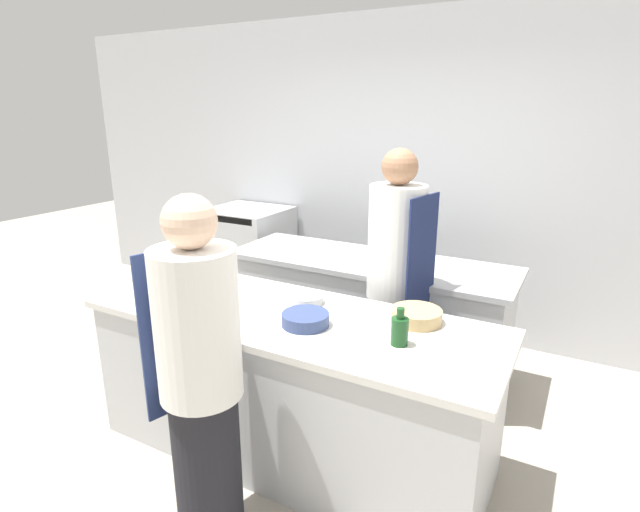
# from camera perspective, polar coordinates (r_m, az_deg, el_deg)

# --- Properties ---
(ground_plane) EXTENTS (16.00, 16.00, 0.00)m
(ground_plane) POSITION_cam_1_polar(r_m,az_deg,el_deg) (3.27, -3.17, -21.14)
(ground_plane) COLOR #A89E8E
(wall_back) EXTENTS (8.00, 0.06, 2.80)m
(wall_back) POSITION_cam_1_polar(r_m,az_deg,el_deg) (4.57, 10.98, 8.75)
(wall_back) COLOR silver
(wall_back) RESTS_ON ground_plane
(prep_counter) EXTENTS (2.38, 0.85, 0.89)m
(prep_counter) POSITION_cam_1_polar(r_m,az_deg,el_deg) (3.02, -3.31, -14.42)
(prep_counter) COLOR #B7BABC
(prep_counter) RESTS_ON ground_plane
(pass_counter) EXTENTS (2.19, 0.74, 0.89)m
(pass_counter) POSITION_cam_1_polar(r_m,az_deg,el_deg) (3.97, 5.46, -6.54)
(pass_counter) COLOR #B7BABC
(pass_counter) RESTS_ON ground_plane
(oven_range) EXTENTS (0.75, 0.70, 1.04)m
(oven_range) POSITION_cam_1_polar(r_m,az_deg,el_deg) (5.14, -8.15, -0.34)
(oven_range) COLOR #B7BABC
(oven_range) RESTS_ON ground_plane
(chef_at_prep_near) EXTENTS (0.42, 0.41, 1.68)m
(chef_at_prep_near) POSITION_cam_1_polar(r_m,az_deg,el_deg) (2.35, -13.44, -13.62)
(chef_at_prep_near) COLOR black
(chef_at_prep_near) RESTS_ON ground_plane
(chef_at_stove) EXTENTS (0.40, 0.39, 1.77)m
(chef_at_stove) POSITION_cam_1_polar(r_m,az_deg,el_deg) (3.29, 8.55, -3.33)
(chef_at_stove) COLOR black
(chef_at_stove) RESTS_ON ground_plane
(bottle_olive_oil) EXTENTS (0.07, 0.07, 0.23)m
(bottle_olive_oil) POSITION_cam_1_polar(r_m,az_deg,el_deg) (3.20, -11.25, -2.32)
(bottle_olive_oil) COLOR #2D5175
(bottle_olive_oil) RESTS_ON prep_counter
(bottle_vinegar) EXTENTS (0.09, 0.09, 0.19)m
(bottle_vinegar) POSITION_cam_1_polar(r_m,az_deg,el_deg) (2.48, 9.10, -8.37)
(bottle_vinegar) COLOR #19471E
(bottle_vinegar) RESTS_ON prep_counter
(bottle_wine) EXTENTS (0.08, 0.08, 0.27)m
(bottle_wine) POSITION_cam_1_polar(r_m,az_deg,el_deg) (2.96, -16.26, -3.91)
(bottle_wine) COLOR #5B2319
(bottle_wine) RESTS_ON prep_counter
(bowl_mixing_large) EXTENTS (0.23, 0.23, 0.08)m
(bowl_mixing_large) POSITION_cam_1_polar(r_m,az_deg,el_deg) (3.17, -17.65, -3.97)
(bowl_mixing_large) COLOR tan
(bowl_mixing_large) RESTS_ON prep_counter
(bowl_prep_small) EXTENTS (0.25, 0.25, 0.07)m
(bowl_prep_small) POSITION_cam_1_polar(r_m,az_deg,el_deg) (2.67, -1.68, -7.23)
(bowl_prep_small) COLOR navy
(bowl_prep_small) RESTS_ON prep_counter
(bowl_ceramic_blue) EXTENTS (0.19, 0.19, 0.05)m
(bowl_ceramic_blue) POSITION_cam_1_polar(r_m,az_deg,el_deg) (2.96, -1.46, -4.95)
(bowl_ceramic_blue) COLOR #B7BABC
(bowl_ceramic_blue) RESTS_ON prep_counter
(bowl_wooden_salad) EXTENTS (0.27, 0.27, 0.07)m
(bowl_wooden_salad) POSITION_cam_1_polar(r_m,az_deg,el_deg) (2.75, 10.94, -6.72)
(bowl_wooden_salad) COLOR tan
(bowl_wooden_salad) RESTS_ON prep_counter
(cup) EXTENTS (0.08, 0.08, 0.08)m
(cup) POSITION_cam_1_polar(r_m,az_deg,el_deg) (2.71, -10.76, -7.02)
(cup) COLOR #B2382D
(cup) RESTS_ON prep_counter
(stockpot) EXTENTS (0.28, 0.28, 0.24)m
(stockpot) POSITION_cam_1_polar(r_m,az_deg,el_deg) (3.59, 9.10, 0.34)
(stockpot) COLOR #B7BABC
(stockpot) RESTS_ON pass_counter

